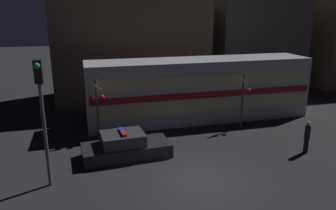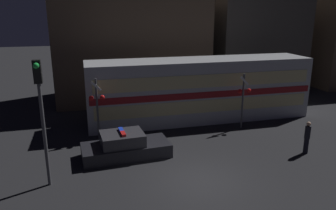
{
  "view_description": "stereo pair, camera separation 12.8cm",
  "coord_description": "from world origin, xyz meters",
  "px_view_note": "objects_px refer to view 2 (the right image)",
  "views": [
    {
      "loc": [
        -4.56,
        -11.72,
        6.99
      ],
      "look_at": [
        0.1,
        5.62,
        1.8
      ],
      "focal_mm": 35.0,
      "sensor_mm": 36.0,
      "label": 1
    },
    {
      "loc": [
        -4.44,
        -11.76,
        6.99
      ],
      "look_at": [
        0.1,
        5.62,
        1.8
      ],
      "focal_mm": 35.0,
      "sensor_mm": 36.0,
      "label": 2
    }
  ],
  "objects_px": {
    "train": "(200,89)",
    "crossing_signal_near": "(243,96)",
    "traffic_light_corner": "(41,103)",
    "police_car": "(125,147)",
    "pedestrian": "(307,137)"
  },
  "relations": [
    {
      "from": "crossing_signal_near",
      "to": "police_car",
      "type": "bearing_deg",
      "value": -162.87
    },
    {
      "from": "police_car",
      "to": "pedestrian",
      "type": "relative_size",
      "value": 2.61
    },
    {
      "from": "train",
      "to": "pedestrian",
      "type": "xyz_separation_m",
      "value": [
        3.34,
        -6.66,
        -1.13
      ]
    },
    {
      "from": "train",
      "to": "police_car",
      "type": "bearing_deg",
      "value": -139.67
    },
    {
      "from": "traffic_light_corner",
      "to": "pedestrian",
      "type": "bearing_deg",
      "value": 0.12
    },
    {
      "from": "police_car",
      "to": "traffic_light_corner",
      "type": "bearing_deg",
      "value": -153.87
    },
    {
      "from": "pedestrian",
      "to": "traffic_light_corner",
      "type": "height_order",
      "value": "traffic_light_corner"
    },
    {
      "from": "police_car",
      "to": "traffic_light_corner",
      "type": "height_order",
      "value": "traffic_light_corner"
    },
    {
      "from": "traffic_light_corner",
      "to": "train",
      "type": "bearing_deg",
      "value": 36.64
    },
    {
      "from": "police_car",
      "to": "train",
      "type": "bearing_deg",
      "value": 36.66
    },
    {
      "from": "pedestrian",
      "to": "crossing_signal_near",
      "type": "distance_m",
      "value": 4.62
    },
    {
      "from": "train",
      "to": "crossing_signal_near",
      "type": "distance_m",
      "value": 3.09
    },
    {
      "from": "crossing_signal_near",
      "to": "pedestrian",
      "type": "bearing_deg",
      "value": -71.56
    },
    {
      "from": "crossing_signal_near",
      "to": "traffic_light_corner",
      "type": "height_order",
      "value": "traffic_light_corner"
    },
    {
      "from": "police_car",
      "to": "pedestrian",
      "type": "height_order",
      "value": "pedestrian"
    }
  ]
}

